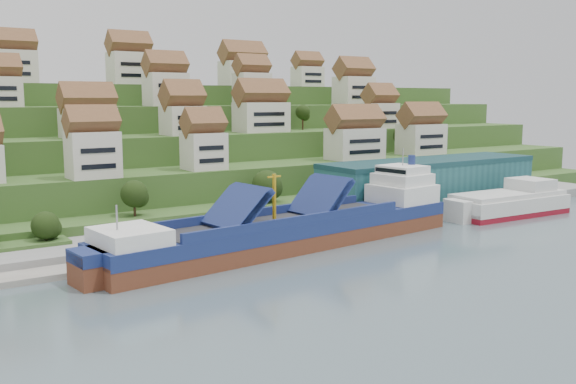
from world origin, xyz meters
TOP-DOWN VIEW (x-y plane):
  - ground at (0.00, 0.00)m, footprint 300.00×300.00m
  - quay at (20.00, 15.00)m, footprint 180.00×14.00m
  - hillside at (0.00, 103.55)m, footprint 260.00×128.00m
  - hillside_village at (-1.22, 61.41)m, footprint 159.44×64.87m
  - hillside_trees at (-9.85, 43.84)m, footprint 142.89×62.64m
  - warehouse at (52.00, 17.00)m, footprint 60.00×15.00m
  - flagpole at (18.11, 10.00)m, footprint 1.28×0.16m
  - cargo_ship at (1.51, 0.75)m, footprint 75.45×19.20m
  - second_ship at (60.74, -0.18)m, footprint 30.94×12.59m

SIDE VIEW (x-z plane):
  - ground at x=0.00m, z-range 0.00..0.00m
  - quay at x=20.00m, z-range 0.00..2.20m
  - second_ship at x=60.74m, z-range -1.75..7.09m
  - cargo_ship at x=1.51m, z-range -5.08..11.43m
  - flagpole at x=18.11m, z-range 2.88..10.88m
  - warehouse at x=52.00m, z-range 2.20..12.20m
  - hillside at x=0.00m, z-range -4.84..26.16m
  - hillside_trees at x=-9.85m, z-range 0.30..32.58m
  - hillside_village at x=-1.22m, z-range 10.22..39.39m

